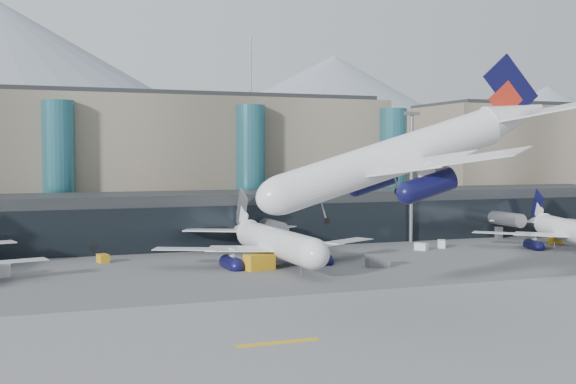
# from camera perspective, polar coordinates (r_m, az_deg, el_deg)

# --- Properties ---
(ground) EXTENTS (900.00, 900.00, 0.00)m
(ground) POSITION_cam_1_polar(r_m,az_deg,el_deg) (88.89, 8.30, -8.26)
(ground) COLOR #515154
(ground) RESTS_ON ground
(runway_strip) EXTENTS (400.00, 40.00, 0.04)m
(runway_strip) POSITION_cam_1_polar(r_m,az_deg,el_deg) (76.34, 13.76, -10.17)
(runway_strip) COLOR slate
(runway_strip) RESTS_ON ground
(runway_markings) EXTENTS (128.00, 1.00, 0.02)m
(runway_markings) POSITION_cam_1_polar(r_m,az_deg,el_deg) (76.34, 13.76, -10.15)
(runway_markings) COLOR gold
(runway_markings) RESTS_ON ground
(concourse) EXTENTS (170.00, 27.00, 10.00)m
(concourse) POSITION_cam_1_polar(r_m,az_deg,el_deg) (141.16, -2.94, -2.02)
(concourse) COLOR black
(concourse) RESTS_ON ground
(terminal_main) EXTENTS (130.00, 30.00, 31.00)m
(terminal_main) POSITION_cam_1_polar(r_m,az_deg,el_deg) (167.42, -14.48, 2.27)
(terminal_main) COLOR gray
(terminal_main) RESTS_ON ground
(terminal_east) EXTENTS (70.00, 30.00, 31.00)m
(terminal_east) POSITION_cam_1_polar(r_m,az_deg,el_deg) (215.49, 19.20, 2.34)
(terminal_east) COLOR gray
(terminal_east) RESTS_ON ground
(teal_towers) EXTENTS (116.40, 19.40, 46.00)m
(teal_towers) POSITION_cam_1_polar(r_m,az_deg,el_deg) (152.97, -10.14, 1.72)
(teal_towers) COLOR #27626E
(teal_towers) RESTS_ON ground
(mountain_ridge) EXTENTS (910.00, 400.00, 110.00)m
(mountain_ridge) POSITION_cam_1_polar(r_m,az_deg,el_deg) (461.08, -13.06, 6.46)
(mountain_ridge) COLOR gray
(mountain_ridge) RESTS_ON ground
(lightmast_mid) EXTENTS (3.00, 1.20, 25.60)m
(lightmast_mid) POSITION_cam_1_polar(r_m,az_deg,el_deg) (143.76, 9.73, 1.81)
(lightmast_mid) COLOR slate
(lightmast_mid) RESTS_ON ground
(hero_jet) EXTENTS (35.63, 36.37, 11.73)m
(hero_jet) POSITION_cam_1_polar(r_m,az_deg,el_deg) (78.95, 10.21, 3.84)
(hero_jet) COLOR silver
(hero_jet) RESTS_ON ground
(jet_parked_mid) EXTENTS (39.45, 38.31, 12.71)m
(jet_parked_mid) POSITION_cam_1_polar(r_m,az_deg,el_deg) (115.88, -1.56, -3.19)
(jet_parked_mid) COLOR silver
(jet_parked_mid) RESTS_ON ground
(jet_parked_right) EXTENTS (34.18, 36.06, 11.58)m
(jet_parked_right) POSITION_cam_1_polar(r_m,az_deg,el_deg) (145.21, 20.86, -2.30)
(jet_parked_right) COLOR silver
(jet_parked_right) RESTS_ON ground
(veh_b) EXTENTS (1.96, 2.62, 1.35)m
(veh_b) POSITION_cam_1_polar(r_m,az_deg,el_deg) (119.31, -14.42, -5.11)
(veh_b) COLOR #C18C16
(veh_b) RESTS_ON ground
(veh_c) EXTENTS (3.66, 2.21, 1.93)m
(veh_c) POSITION_cam_1_polar(r_m,az_deg,el_deg) (112.08, 7.10, -5.41)
(veh_c) COLOR #545359
(veh_c) RESTS_ON ground
(veh_d) EXTENTS (2.43, 2.83, 1.43)m
(veh_d) POSITION_cam_1_polar(r_m,az_deg,el_deg) (136.85, 12.03, -4.03)
(veh_d) COLOR silver
(veh_d) RESTS_ON ground
(veh_e) EXTENTS (2.95, 2.10, 1.51)m
(veh_e) POSITION_cam_1_polar(r_m,az_deg,el_deg) (148.86, 20.39, -3.57)
(veh_e) COLOR #C18C16
(veh_e) RESTS_ON ground
(veh_g) EXTENTS (2.33, 2.60, 1.31)m
(veh_g) POSITION_cam_1_polar(r_m,az_deg,el_deg) (132.60, 10.49, -4.26)
(veh_g) COLOR silver
(veh_g) RESTS_ON ground
(veh_h) EXTENTS (4.78, 3.26, 2.41)m
(veh_h) POSITION_cam_1_polar(r_m,az_deg,el_deg) (108.33, -2.28, -5.55)
(veh_h) COLOR #C18C16
(veh_h) RESTS_ON ground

